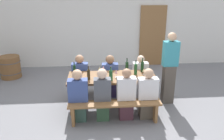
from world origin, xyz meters
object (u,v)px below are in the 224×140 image
object	(u,v)px
bench_near	(115,107)
seated_guest_far_0	(80,78)
wine_glass_0	(99,69)
standing_host	(169,69)
wine_glass_2	(116,72)
seated_guest_near_1	(102,96)
seated_guest_near_0	(78,97)
wine_bottle_4	(142,67)
wooden_door	(152,36)
wine_bottle_2	(136,69)
tasting_table	(112,80)
wine_bottle_5	(111,75)
wine_glass_1	(144,70)
wine_bottle_1	(89,74)
bench_far	(110,81)
wine_bottle_3	(127,67)
seated_guest_far_1	(110,77)
wine_barrel	(10,67)
seated_guest_near_3	(147,95)
wine_bottle_0	(74,70)
wine_glass_3	(103,68)
seated_guest_near_2	(126,96)
seated_guest_far_2	(140,77)

from	to	relation	value
bench_near	seated_guest_far_0	size ratio (longest dim) A/B	1.69
wine_glass_0	standing_host	size ratio (longest dim) A/B	0.11
wine_glass_2	seated_guest_near_1	size ratio (longest dim) A/B	0.16
seated_guest_near_0	wine_bottle_4	bearing A→B (deg)	-61.61
wooden_door	seated_guest_far_0	world-z (taller)	wooden_door
wine_bottle_2	seated_guest_near_1	xyz separation A→B (m)	(-0.79, -0.63, -0.34)
tasting_table	wine_glass_2	xyz separation A→B (m)	(0.09, -0.07, 0.21)
wine_bottle_5	standing_host	xyz separation A→B (m)	(1.40, 0.36, -0.03)
bench_near	wine_glass_1	distance (m)	1.17
wine_bottle_4	wine_glass_2	distance (m)	0.72
wine_bottle_1	wine_glass_1	distance (m)	1.28
bench_far	wine_bottle_5	world-z (taller)	wine_bottle_5
tasting_table	wine_bottle_2	size ratio (longest dim) A/B	5.74
wine_bottle_3	standing_host	size ratio (longest dim) A/B	0.20
wine_bottle_4	seated_guest_near_0	world-z (taller)	seated_guest_near_0
wine_bottle_4	seated_guest_far_0	size ratio (longest dim) A/B	0.31
wine_glass_2	seated_guest_near_0	xyz separation A→B (m)	(-0.82, -0.48, -0.35)
bench_far	seated_guest_far_1	distance (m)	0.22
wine_glass_1	wine_barrel	xyz separation A→B (m)	(-3.73, 2.08, -0.52)
wine_bottle_4	wine_barrel	xyz separation A→B (m)	(-3.73, 1.88, -0.54)
wine_glass_1	bench_near	bearing A→B (deg)	-134.68
bench_far	wine_bottle_1	distance (m)	1.13
tasting_table	wine_barrel	world-z (taller)	tasting_table
wine_bottle_2	seated_guest_near_3	xyz separation A→B (m)	(0.15, -0.63, -0.36)
wine_bottle_0	seated_guest_near_0	xyz separation A→B (m)	(0.11, -0.71, -0.34)
seated_guest_far_1	standing_host	bearing A→B (deg)	72.32
tasting_table	wine_glass_3	xyz separation A→B (m)	(-0.18, 0.26, 0.19)
wine_bottle_5	seated_guest_near_1	bearing A→B (deg)	-123.12
wine_glass_0	seated_guest_near_1	bearing A→B (deg)	-87.22
wine_bottle_1	wine_glass_3	distance (m)	0.54
wine_bottle_0	wine_barrel	bearing A→B (deg)	137.49
bench_far	wine_bottle_0	size ratio (longest dim) A/B	6.09
wine_glass_3	wine_barrel	world-z (taller)	wine_glass_3
wine_bottle_4	wine_glass_0	distance (m)	1.02
bench_near	seated_guest_far_1	bearing A→B (deg)	90.32
wine_bottle_0	seated_guest_near_3	xyz separation A→B (m)	(1.55, -0.71, -0.35)
seated_guest_near_0	seated_guest_near_3	distance (m)	1.43
wine_bottle_0	bench_near	bearing A→B (deg)	-45.51
wine_glass_3	seated_guest_near_3	distance (m)	1.25
wine_bottle_5	seated_guest_near_2	bearing A→B (deg)	-45.66
seated_guest_near_3	seated_guest_far_0	size ratio (longest dim) A/B	0.99
seated_guest_far_2	wine_barrel	distance (m)	4.07
wine_bottle_1	wine_glass_0	world-z (taller)	wine_bottle_1
wine_glass_3	seated_guest_far_2	world-z (taller)	seated_guest_far_2
wine_glass_2	standing_host	xyz separation A→B (m)	(1.27, 0.19, -0.04)
seated_guest_near_3	seated_guest_far_2	bearing A→B (deg)	-3.12
wine_bottle_0	seated_guest_near_3	bearing A→B (deg)	-24.71
seated_guest_far_2	standing_host	distance (m)	0.81
bench_near	seated_guest_far_0	world-z (taller)	seated_guest_far_0
seated_guest_near_0	seated_guest_far_1	distance (m)	1.32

